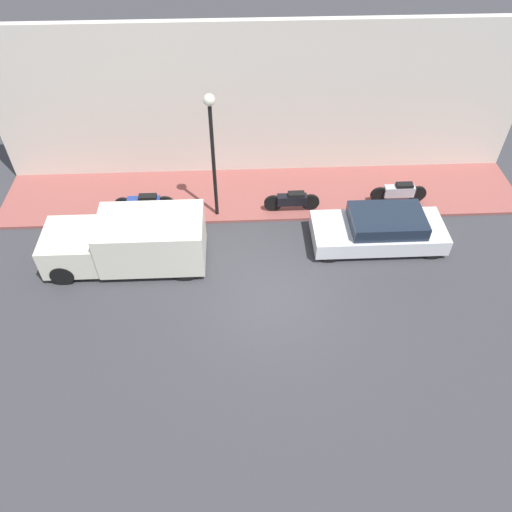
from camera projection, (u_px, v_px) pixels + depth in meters
ground_plane at (271, 299)px, 14.90m from camera, size 60.00×60.00×0.00m
sidewalk at (262, 194)px, 18.41m from camera, size 3.02×18.74×0.10m
building_facade at (260, 102)px, 17.61m from camera, size 0.30×18.74×5.65m
parked_car at (380, 229)px, 16.22m from camera, size 1.79×4.28×1.19m
delivery_van at (128, 241)px, 15.38m from camera, size 1.90×4.92×1.71m
motorcycle_black at (292, 200)px, 17.39m from camera, size 0.30×1.94×0.74m
motorcycle_blue at (145, 203)px, 17.26m from camera, size 0.30×2.11×0.76m
scooter_silver at (399, 192)px, 17.72m from camera, size 0.30×2.01×0.77m
streetlamp at (212, 137)px, 15.35m from camera, size 0.37×0.37×4.49m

